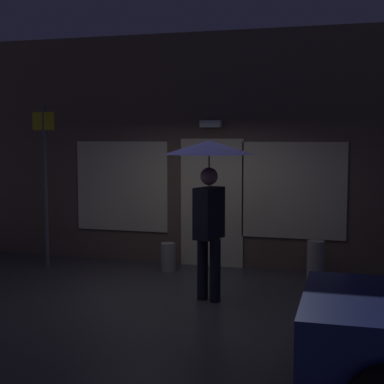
# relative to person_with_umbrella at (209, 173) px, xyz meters

# --- Properties ---
(ground_plane) EXTENTS (18.00, 18.00, 0.00)m
(ground_plane) POSITION_rel_person_with_umbrella_xyz_m (-0.48, -0.09, -1.75)
(ground_plane) COLOR #423F44
(building_facade) EXTENTS (9.62, 0.48, 4.00)m
(building_facade) POSITION_rel_person_with_umbrella_xyz_m (-0.48, 2.26, 0.23)
(building_facade) COLOR brown
(building_facade) RESTS_ON ground
(person_with_umbrella) EXTENTS (1.22, 1.22, 2.19)m
(person_with_umbrella) POSITION_rel_person_with_umbrella_xyz_m (0.00, 0.00, 0.00)
(person_with_umbrella) COLOR black
(person_with_umbrella) RESTS_ON ground
(street_sign_post) EXTENTS (0.40, 0.07, 2.75)m
(street_sign_post) POSITION_rel_person_with_umbrella_xyz_m (-3.18, 1.23, -0.21)
(street_sign_post) COLOR #595B60
(street_sign_post) RESTS_ON ground
(sidewalk_bollard) EXTENTS (0.25, 0.25, 0.47)m
(sidewalk_bollard) POSITION_rel_person_with_umbrella_xyz_m (-1.08, 1.50, -1.52)
(sidewalk_bollard) COLOR #9E998E
(sidewalk_bollard) RESTS_ON ground
(sidewalk_bollard_2) EXTENTS (0.27, 0.27, 0.62)m
(sidewalk_bollard_2) POSITION_rel_person_with_umbrella_xyz_m (1.33, 1.57, -1.44)
(sidewalk_bollard_2) COLOR #B2A899
(sidewalk_bollard_2) RESTS_ON ground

